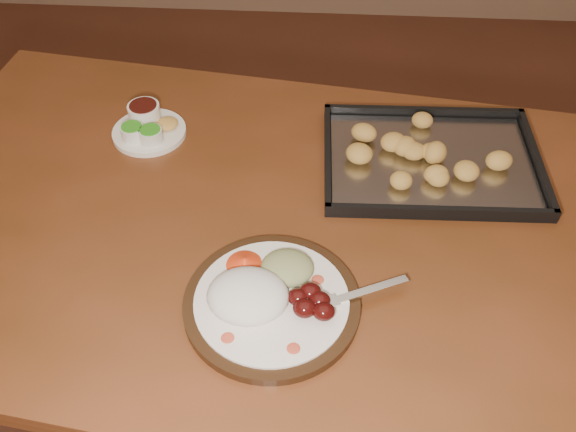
{
  "coord_description": "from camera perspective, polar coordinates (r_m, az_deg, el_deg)",
  "views": [
    {
      "loc": [
        0.05,
        -0.99,
        1.6
      ],
      "look_at": [
        0.0,
        -0.18,
        0.77
      ],
      "focal_mm": 40.0,
      "sensor_mm": 36.0,
      "label": 1
    }
  ],
  "objects": [
    {
      "name": "dinner_plate",
      "position": [
        1.04,
        -1.8,
        -7.22
      ],
      "size": [
        0.37,
        0.29,
        0.07
      ],
      "rotation": [
        0.0,
        0.0,
        0.04
      ],
      "color": "black",
      "rests_on": "dining_table"
    },
    {
      "name": "baking_tray",
      "position": [
        1.32,
        12.58,
        4.99
      ],
      "size": [
        0.43,
        0.33,
        0.04
      ],
      "rotation": [
        0.0,
        0.0,
        0.03
      ],
      "color": "black",
      "rests_on": "dining_table"
    },
    {
      "name": "condiment_saucer",
      "position": [
        1.39,
        -12.41,
        7.8
      ],
      "size": [
        0.15,
        0.15,
        0.05
      ],
      "rotation": [
        0.0,
        0.0,
        0.12
      ],
      "color": "white",
      "rests_on": "dining_table"
    },
    {
      "name": "ground",
      "position": [
        1.88,
        0.31,
        -12.48
      ],
      "size": [
        4.0,
        4.0,
        0.0
      ],
      "primitive_type": "plane",
      "color": "brown",
      "rests_on": "ground"
    },
    {
      "name": "dining_table",
      "position": [
        1.25,
        -0.95,
        -3.55
      ],
      "size": [
        1.61,
        1.09,
        0.75
      ],
      "rotation": [
        0.0,
        0.0,
        -0.14
      ],
      "color": "brown",
      "rests_on": "ground"
    }
  ]
}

